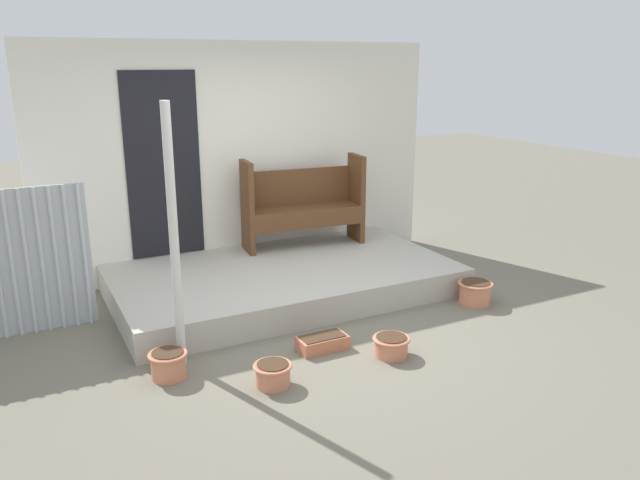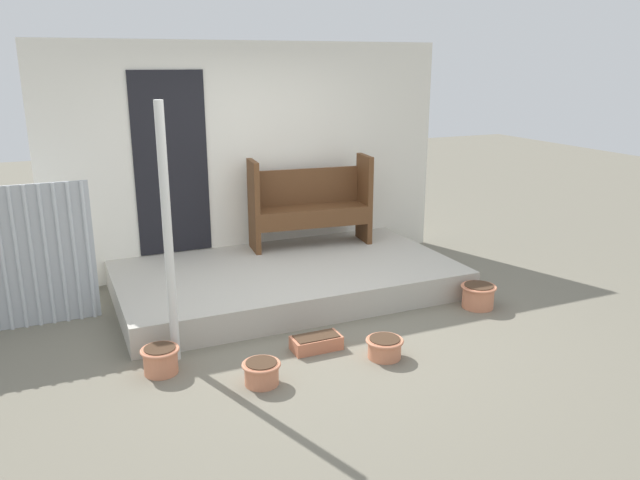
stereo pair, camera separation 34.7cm
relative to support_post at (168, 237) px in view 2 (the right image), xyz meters
The scene contains 10 objects.
ground_plane 1.63m from the support_post, ahead, with size 24.00×24.00×0.00m, color #706B5B.
porch_slab 2.00m from the support_post, 37.85° to the left, with size 3.51×1.98×0.28m.
house_wall 2.53m from the support_post, 57.06° to the left, with size 4.71×0.08×2.60m.
support_post is the anchor object (origin of this frame).
bench 2.64m from the support_post, 41.89° to the left, with size 1.44×0.54×1.04m.
flower_pot_left 0.97m from the support_post, 128.71° to the right, with size 0.31×0.31×0.22m.
flower_pot_middle 1.28m from the support_post, 53.07° to the right, with size 0.30×0.30×0.18m.
flower_pot_right 1.98m from the support_post, 23.04° to the right, with size 0.32×0.32×0.17m.
flower_pot_far_right 3.14m from the support_post, ahead, with size 0.35×0.35×0.24m.
planter_box_rect 1.54m from the support_post, 15.24° to the right, with size 0.43×0.21×0.13m.
Camera 2 is at (-2.05, -4.89, 2.39)m, focal length 35.00 mm.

